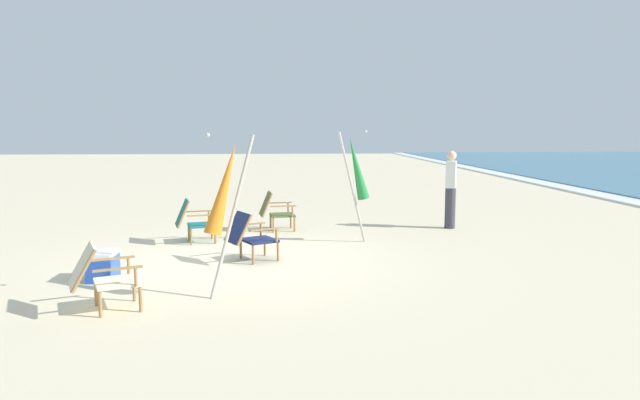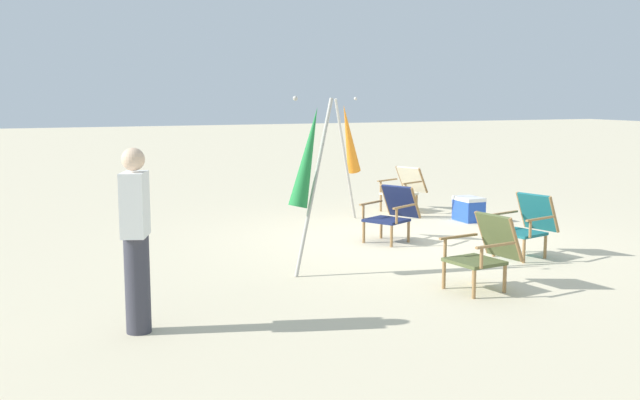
# 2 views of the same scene
# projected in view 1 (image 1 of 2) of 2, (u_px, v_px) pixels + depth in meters

# --- Properties ---
(ground_plane) EXTENTS (80.00, 80.00, 0.00)m
(ground_plane) POSITION_uv_depth(u_px,v_px,m) (236.00, 260.00, 9.08)
(ground_plane) COLOR beige
(beach_chair_front_right) EXTENTS (0.82, 0.92, 0.78)m
(beach_chair_front_right) POSITION_uv_depth(u_px,v_px,m) (101.00, 275.00, 6.50)
(beach_chair_front_right) COLOR beige
(beach_chair_front_right) RESTS_ON ground
(beach_chair_far_center) EXTENTS (0.86, 0.93, 0.79)m
(beach_chair_far_center) POSITION_uv_depth(u_px,v_px,m) (249.00, 235.00, 8.97)
(beach_chair_far_center) COLOR #19234C
(beach_chair_far_center) RESTS_ON ground
(beach_chair_back_right) EXTENTS (0.73, 0.83, 0.81)m
(beach_chair_back_right) POSITION_uv_depth(u_px,v_px,m) (193.00, 220.00, 10.45)
(beach_chair_back_right) COLOR #196066
(beach_chair_back_right) RESTS_ON ground
(beach_chair_mid_center) EXTENTS (0.67, 0.78, 0.81)m
(beach_chair_mid_center) POSITION_uv_depth(u_px,v_px,m) (275.00, 210.00, 11.70)
(beach_chair_mid_center) COLOR #515B33
(beach_chair_mid_center) RESTS_ON ground
(umbrella_furled_green) EXTENTS (0.35, 0.63, 2.07)m
(umbrella_furled_green) POSITION_uv_depth(u_px,v_px,m) (356.00, 169.00, 10.37)
(umbrella_furled_green) COLOR #B7B2A8
(umbrella_furled_green) RESTS_ON ground
(umbrella_furled_orange) EXTENTS (0.51, 0.67, 2.04)m
(umbrella_furled_orange) POSITION_uv_depth(u_px,v_px,m) (225.00, 190.00, 6.99)
(umbrella_furled_orange) COLOR #B7B2A8
(umbrella_furled_orange) RESTS_ON ground
(person_near_chairs) EXTENTS (0.39, 0.31, 1.63)m
(person_near_chairs) POSITION_uv_depth(u_px,v_px,m) (451.00, 189.00, 11.94)
(person_near_chairs) COLOR #383842
(person_near_chairs) RESTS_ON ground
(cooler_box) EXTENTS (0.49, 0.35, 0.40)m
(cooler_box) POSITION_uv_depth(u_px,v_px,m) (103.00, 266.00, 7.88)
(cooler_box) COLOR blue
(cooler_box) RESTS_ON ground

